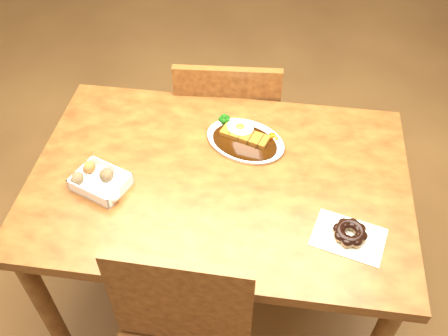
# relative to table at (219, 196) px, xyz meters

# --- Properties ---
(ground) EXTENTS (6.00, 6.00, 0.00)m
(ground) POSITION_rel_table_xyz_m (0.00, 0.00, -0.65)
(ground) COLOR brown
(ground) RESTS_ON ground
(table) EXTENTS (1.20, 0.80, 0.75)m
(table) POSITION_rel_table_xyz_m (0.00, 0.00, 0.00)
(table) COLOR #49220E
(table) RESTS_ON ground
(chair_far) EXTENTS (0.45, 0.45, 0.87)m
(chair_far) POSITION_rel_table_xyz_m (-0.04, 0.53, -0.17)
(chair_far) COLOR #49220E
(chair_far) RESTS_ON ground
(katsu_curry_plate) EXTENTS (0.32, 0.28, 0.05)m
(katsu_curry_plate) POSITION_rel_table_xyz_m (0.06, 0.17, 0.11)
(katsu_curry_plate) COLOR white
(katsu_curry_plate) RESTS_ON table
(donut_box) EXTENTS (0.20, 0.17, 0.05)m
(donut_box) POSITION_rel_table_xyz_m (-0.36, -0.09, 0.12)
(donut_box) COLOR white
(donut_box) RESTS_ON table
(pon_de_ring) EXTENTS (0.23, 0.19, 0.04)m
(pon_de_ring) POSITION_rel_table_xyz_m (0.40, -0.18, 0.12)
(pon_de_ring) COLOR silver
(pon_de_ring) RESTS_ON table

